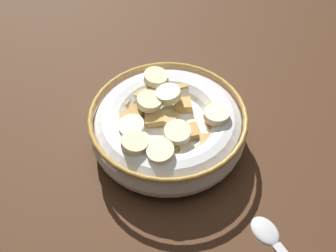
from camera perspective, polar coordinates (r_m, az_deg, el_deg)
ground_plane at (r=55.91cm, az=0.00°, el=-2.69°), size 104.42×104.42×2.00cm
cereal_bowl at (r=52.91cm, az=-0.02°, el=-0.08°), size 18.92×18.92×6.42cm
spoon at (r=48.63cm, az=14.08°, el=-14.73°), size 12.77×6.44×0.80cm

